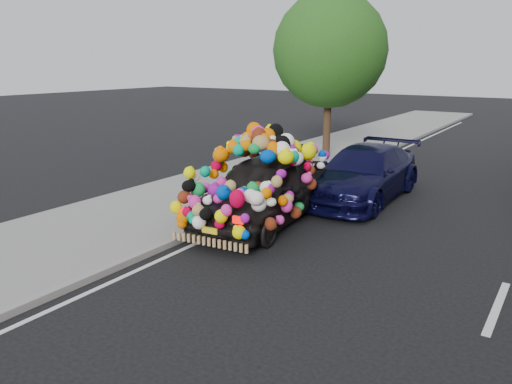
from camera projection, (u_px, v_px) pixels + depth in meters
ground at (290, 258)px, 9.48m from camera, size 100.00×100.00×0.00m
sidewalk at (131, 218)px, 11.75m from camera, size 4.00×60.00×0.12m
kerb at (195, 232)px, 10.71m from camera, size 0.15×60.00×0.13m
lane_markings at (497, 307)px, 7.57m from camera, size 6.00×50.00×0.01m
tree_near_sidewalk at (330, 50)px, 18.17m from camera, size 4.20×4.20×6.13m
plush_art_car at (264, 174)px, 11.38m from camera, size 2.65×4.95×2.20m
navy_sedan at (363, 174)px, 13.40m from camera, size 2.04×4.90×1.42m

